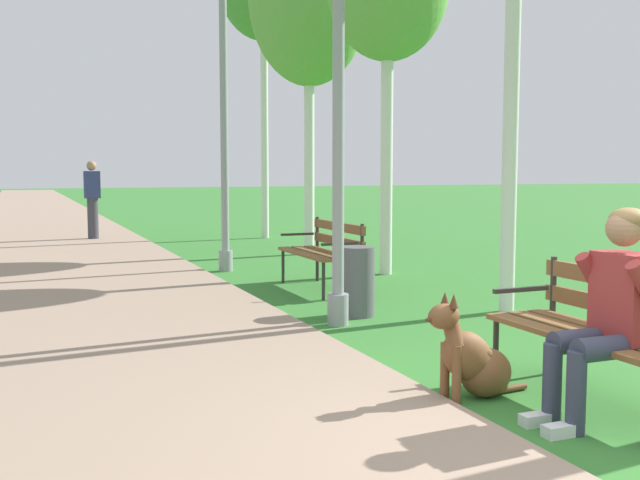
# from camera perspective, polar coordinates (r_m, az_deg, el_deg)

# --- Properties ---
(ground_plane) EXTENTS (120.00, 120.00, 0.00)m
(ground_plane) POSITION_cam_1_polar(r_m,az_deg,el_deg) (4.24, 21.00, -15.21)
(ground_plane) COLOR #33752D
(paved_path) EXTENTS (3.38, 60.00, 0.04)m
(paved_path) POSITION_cam_1_polar(r_m,az_deg,el_deg) (26.93, -20.45, 1.95)
(paved_path) COLOR gray
(paved_path) RESTS_ON ground
(park_bench_near) EXTENTS (0.55, 1.50, 0.85)m
(park_bench_near) POSITION_cam_1_polar(r_m,az_deg,el_deg) (5.00, 20.73, -5.99)
(park_bench_near) COLOR brown
(park_bench_near) RESTS_ON ground
(park_bench_mid) EXTENTS (0.55, 1.50, 0.85)m
(park_bench_mid) POSITION_cam_1_polar(r_m,az_deg,el_deg) (9.15, 0.35, -0.61)
(park_bench_mid) COLOR brown
(park_bench_mid) RESTS_ON ground
(person_seated_on_near_bench) EXTENTS (0.74, 0.49, 1.25)m
(person_seated_on_near_bench) POSITION_cam_1_polar(r_m,az_deg,el_deg) (4.63, 21.18, -4.76)
(person_seated_on_near_bench) COLOR #33384C
(person_seated_on_near_bench) RESTS_ON ground
(dog_brown) EXTENTS (0.83, 0.31, 0.71)m
(dog_brown) POSITION_cam_1_polar(r_m,az_deg,el_deg) (4.93, 11.57, -8.90)
(dog_brown) COLOR brown
(dog_brown) RESTS_ON ground
(lamp_post_near) EXTENTS (0.24, 0.24, 4.29)m
(lamp_post_near) POSITION_cam_1_polar(r_m,az_deg,el_deg) (7.02, 1.41, 11.52)
(lamp_post_near) COLOR gray
(lamp_post_near) RESTS_ON ground
(lamp_post_mid) EXTENTS (0.24, 0.24, 4.63)m
(lamp_post_mid) POSITION_cam_1_polar(r_m,az_deg,el_deg) (10.90, -7.33, 10.19)
(lamp_post_mid) COLOR gray
(lamp_post_mid) RESTS_ON ground
(litter_bin) EXTENTS (0.36, 0.36, 0.70)m
(litter_bin) POSITION_cam_1_polar(r_m,az_deg,el_deg) (7.52, 2.81, -3.17)
(litter_bin) COLOR #515156
(litter_bin) RESTS_ON ground
(pedestrian_distant) EXTENTS (0.32, 0.22, 1.65)m
(pedestrian_distant) POSITION_cam_1_polar(r_m,az_deg,el_deg) (16.23, -16.94, 2.93)
(pedestrian_distant) COLOR #383842
(pedestrian_distant) RESTS_ON ground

